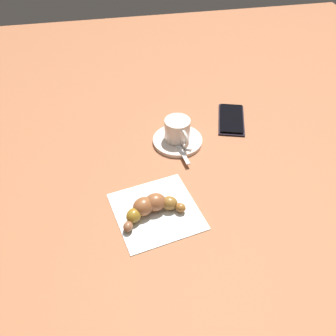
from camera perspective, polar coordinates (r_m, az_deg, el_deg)
ground_plane at (r=0.86m, az=-1.12°, el=-0.76°), size 1.80×1.80×0.00m
saucer at (r=0.93m, az=1.46°, el=4.15°), size 0.12×0.12×0.01m
espresso_cup at (r=0.91m, az=1.48°, el=5.75°), size 0.09×0.06×0.05m
teaspoon at (r=0.93m, az=1.08°, el=4.36°), size 0.14×0.03×0.01m
sugar_packet at (r=0.92m, az=3.50°, el=3.95°), size 0.06×0.04×0.01m
napkin at (r=0.78m, az=-1.76°, el=-6.49°), size 0.20×0.20×0.00m
croissant at (r=0.76m, az=-2.70°, el=-5.85°), size 0.08×0.14×0.04m
cell_phone at (r=1.02m, az=9.55°, el=7.30°), size 0.15×0.10×0.01m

